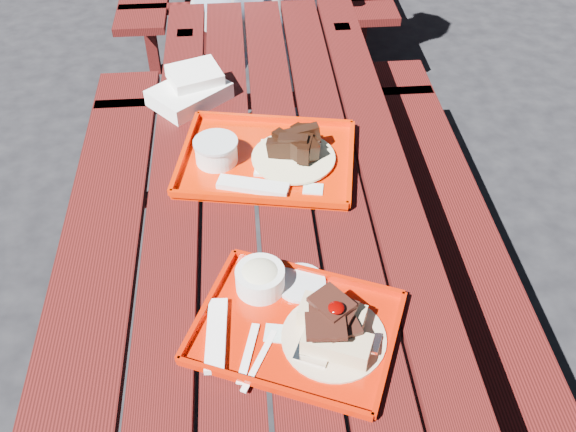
# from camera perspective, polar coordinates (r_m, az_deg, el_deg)

# --- Properties ---
(ground) EXTENTS (60.00, 60.00, 0.00)m
(ground) POSITION_cam_1_polar(r_m,az_deg,el_deg) (2.32, -0.31, -12.26)
(ground) COLOR black
(ground) RESTS_ON ground
(picnic_table_near) EXTENTS (1.41, 2.40, 0.75)m
(picnic_table_near) POSITION_cam_1_polar(r_m,az_deg,el_deg) (1.88, -0.38, -2.61)
(picnic_table_near) COLOR #450E0D
(picnic_table_near) RESTS_ON ground
(near_tray) EXTENTS (0.52, 0.47, 0.14)m
(near_tray) POSITION_cam_1_polar(r_m,az_deg,el_deg) (1.43, 0.97, -8.81)
(near_tray) COLOR #B31501
(near_tray) RESTS_ON picnic_table_near
(far_tray) EXTENTS (0.55, 0.47, 0.08)m
(far_tray) POSITION_cam_1_polar(r_m,az_deg,el_deg) (1.84, -2.17, 5.24)
(far_tray) COLOR red
(far_tray) RESTS_ON picnic_table_near
(white_cloth) EXTENTS (0.29, 0.28, 0.10)m
(white_cloth) POSITION_cam_1_polar(r_m,az_deg,el_deg) (2.13, -8.62, 11.11)
(white_cloth) COLOR white
(white_cloth) RESTS_ON picnic_table_near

